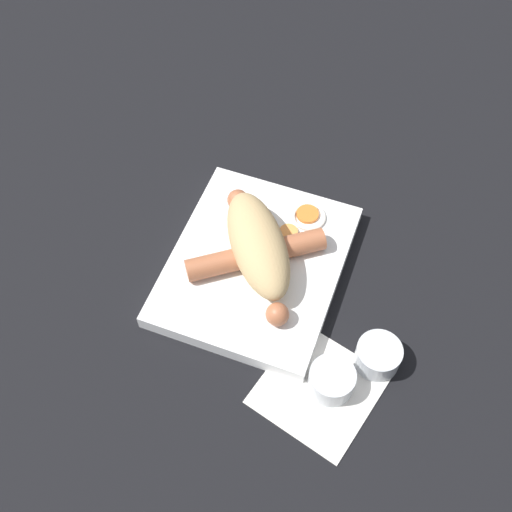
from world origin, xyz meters
TOP-DOWN VIEW (x-y plane):
  - ground_plane at (0.00, 0.00)m, footprint 3.00×3.00m
  - food_tray at (0.00, 0.00)m, footprint 0.24×0.19m
  - bread_roll at (-0.01, 0.00)m, footprint 0.16×0.14m
  - sausage at (-0.00, 0.00)m, footprint 0.16×0.15m
  - pickled_veggies at (-0.08, 0.04)m, footprint 0.06×0.05m
  - napkin at (0.12, 0.11)m, footprint 0.14×0.14m
  - condiment_cup_near at (0.11, 0.13)m, footprint 0.05×0.05m
  - condiment_cup_far at (0.07, 0.16)m, footprint 0.05×0.05m

SIDE VIEW (x-z plane):
  - ground_plane at x=0.00m, z-range 0.00..0.00m
  - napkin at x=0.12m, z-range 0.00..0.00m
  - food_tray at x=0.00m, z-range 0.00..0.02m
  - condiment_cup_near at x=0.11m, z-range 0.00..0.03m
  - condiment_cup_far at x=0.07m, z-range 0.00..0.03m
  - pickled_veggies at x=-0.08m, z-range 0.02..0.02m
  - sausage at x=0.00m, z-range 0.02..0.05m
  - bread_roll at x=-0.01m, z-range 0.02..0.07m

